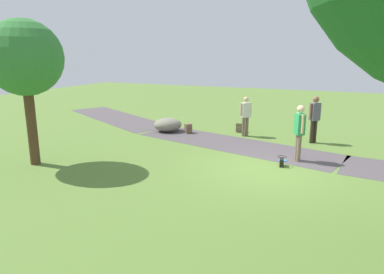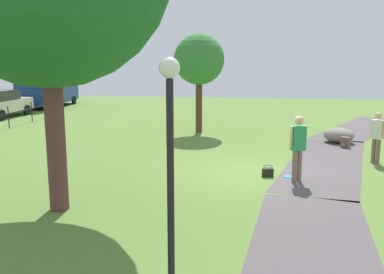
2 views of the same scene
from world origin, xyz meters
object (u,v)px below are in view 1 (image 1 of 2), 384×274
at_px(handbag_on_grass, 282,162).
at_px(woman_with_handbag, 299,129).
at_px(passerby_on_path, 315,116).
at_px(backpack_by_boulder, 188,129).
at_px(spare_backpack_on_lawn, 239,128).
at_px(lawn_boulder, 168,125).
at_px(young_tree_near_path, 24,59).
at_px(frisbee_on_grass, 283,160).
at_px(man_near_boulder, 246,114).

bearing_deg(handbag_on_grass, woman_with_handbag, -115.90).
relative_size(passerby_on_path, handbag_on_grass, 5.40).
bearing_deg(backpack_by_boulder, passerby_on_path, -175.61).
height_order(passerby_on_path, spare_backpack_on_lawn, passerby_on_path).
xyz_separation_m(woman_with_handbag, handbag_on_grass, (0.37, 0.76, -0.92)).
distance_m(lawn_boulder, woman_with_handbag, 6.30).
bearing_deg(young_tree_near_path, woman_with_handbag, -154.21).
bearing_deg(spare_backpack_on_lawn, lawn_boulder, 21.13).
height_order(backpack_by_boulder, frisbee_on_grass, backpack_by_boulder).
height_order(man_near_boulder, spare_backpack_on_lawn, man_near_boulder).
bearing_deg(man_near_boulder, frisbee_on_grass, 125.32).
bearing_deg(man_near_boulder, spare_backpack_on_lawn, -55.95).
xyz_separation_m(woman_with_handbag, man_near_boulder, (2.48, -2.71, -0.11)).
height_order(young_tree_near_path, backpack_by_boulder, young_tree_near_path).
relative_size(lawn_boulder, handbag_on_grass, 4.85).
relative_size(man_near_boulder, frisbee_on_grass, 6.08).
bearing_deg(lawn_boulder, handbag_on_grass, 151.51).
bearing_deg(frisbee_on_grass, backpack_by_boulder, -28.81).
bearing_deg(spare_backpack_on_lawn, woman_with_handbag, 131.02).
bearing_deg(frisbee_on_grass, woman_with_handbag, -157.67).
distance_m(passerby_on_path, handbag_on_grass, 3.60).
bearing_deg(young_tree_near_path, passerby_on_path, -140.90).
xyz_separation_m(spare_backpack_on_lawn, frisbee_on_grass, (-2.48, 3.53, -0.18)).
distance_m(passerby_on_path, backpack_by_boulder, 5.20).
bearing_deg(passerby_on_path, young_tree_near_path, 39.10).
height_order(passerby_on_path, backpack_by_boulder, passerby_on_path).
bearing_deg(young_tree_near_path, spare_backpack_on_lawn, -123.40).
xyz_separation_m(lawn_boulder, frisbee_on_grass, (-5.42, 2.39, -0.29)).
relative_size(woman_with_handbag, passerby_on_path, 1.00).
xyz_separation_m(handbag_on_grass, frisbee_on_grass, (0.06, -0.59, -0.13)).
bearing_deg(lawn_boulder, woman_with_handbag, 159.31).
bearing_deg(passerby_on_path, spare_backpack_on_lawn, -12.35).
height_order(lawn_boulder, woman_with_handbag, woman_with_handbag).
relative_size(man_near_boulder, spare_backpack_on_lawn, 4.12).
bearing_deg(frisbee_on_grass, handbag_on_grass, 96.14).
relative_size(young_tree_near_path, spare_backpack_on_lawn, 10.98).
height_order(woman_with_handbag, handbag_on_grass, woman_with_handbag).
bearing_deg(handbag_on_grass, lawn_boulder, -28.49).
xyz_separation_m(young_tree_near_path, lawn_boulder, (-1.66, -5.84, -2.93)).
bearing_deg(passerby_on_path, man_near_boulder, -1.13).
bearing_deg(backpack_by_boulder, frisbee_on_grass, 151.19).
bearing_deg(backpack_by_boulder, woman_with_handbag, 155.08).
height_order(woman_with_handbag, spare_backpack_on_lawn, woman_with_handbag).
xyz_separation_m(lawn_boulder, passerby_on_path, (-6.08, -0.45, 0.77)).
distance_m(young_tree_near_path, frisbee_on_grass, 8.51).
bearing_deg(spare_backpack_on_lawn, frisbee_on_grass, 125.10).
distance_m(woman_with_handbag, spare_backpack_on_lawn, 4.52).
relative_size(woman_with_handbag, frisbee_on_grass, 6.70).
distance_m(lawn_boulder, handbag_on_grass, 6.24).
bearing_deg(spare_backpack_on_lawn, passerby_on_path, 167.65).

